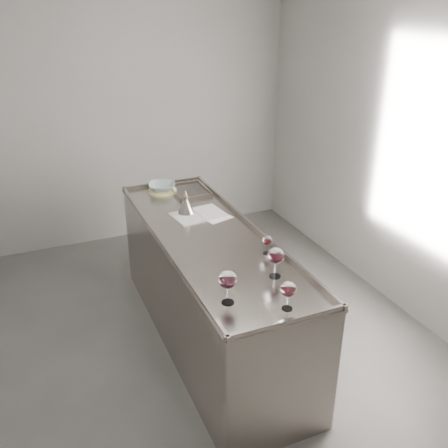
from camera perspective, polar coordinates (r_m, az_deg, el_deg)
name	(u,v)px	position (r m, az deg, el deg)	size (l,w,h in m)	color
room_shell	(151,203)	(3.14, -8.36, 2.39)	(4.54, 5.04, 2.84)	#4F4C4A
counter	(209,289)	(3.96, -1.67, -7.45)	(0.77, 2.42, 0.97)	gray
wine_glass_left	(228,280)	(2.87, 0.44, -6.45)	(0.11, 0.11, 0.21)	white
wine_glass_middle	(288,290)	(2.86, 7.35, -7.46)	(0.09, 0.09, 0.18)	white
wine_glass_right	(276,256)	(3.15, 5.94, -3.69)	(0.10, 0.10, 0.21)	white
wine_glass_small	(267,241)	(3.45, 4.96, -1.94)	(0.07, 0.07, 0.14)	white
notebook	(198,214)	(4.08, -2.94, 1.11)	(0.44, 0.33, 0.02)	white
loose_paper_top	(212,215)	(4.08, -1.41, 1.06)	(0.22, 0.31, 0.00)	white
trivet	(162,191)	(4.60, -7.07, 3.81)	(0.26, 0.26, 0.02)	beige
ceramic_bowl	(162,187)	(4.58, -7.09, 4.27)	(0.24, 0.24, 0.06)	#99AEB2
wine_funnel	(186,207)	(4.08, -4.37, 2.00)	(0.14, 0.14, 0.21)	#A79E94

